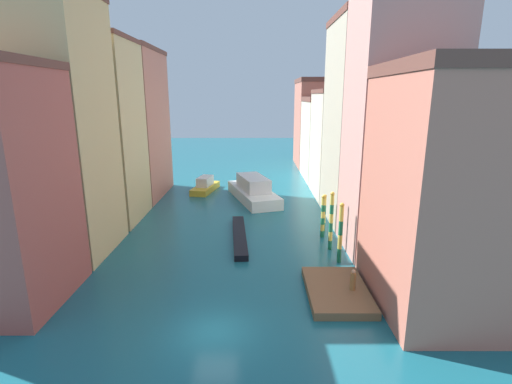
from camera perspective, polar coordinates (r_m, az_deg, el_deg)
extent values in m
plane|color=#196070|center=(45.09, -2.85, -2.34)|extent=(154.00, 154.00, 0.00)
cube|color=#DBB77A|center=(34.36, -27.93, 8.04)|extent=(7.40, 8.07, 20.25)
cube|color=#DBB77A|center=(42.28, -22.35, 8.02)|extent=(7.40, 8.07, 18.09)
cube|color=brown|center=(42.46, -23.60, 20.52)|extent=(7.55, 8.23, 0.45)
cube|color=#C6705B|center=(51.75, -18.15, 9.36)|extent=(7.40, 11.55, 18.16)
cube|color=brown|center=(51.91, -18.99, 19.67)|extent=(7.55, 11.78, 0.53)
cube|color=#C6705B|center=(25.41, 26.66, -0.61)|extent=(7.40, 9.85, 14.03)
cube|color=brown|center=(24.78, 28.63, 16.18)|extent=(7.55, 10.05, 0.78)
cube|color=tan|center=(32.88, 20.61, 9.38)|extent=(7.40, 7.03, 21.18)
cube|color=#BCB299|center=(40.98, 16.43, 9.59)|extent=(7.40, 9.68, 19.89)
cube|color=brown|center=(41.53, 17.51, 23.82)|extent=(7.55, 9.87, 0.64)
cube|color=beige|center=(50.90, 13.09, 6.79)|extent=(7.40, 9.73, 13.15)
cube|color=brown|center=(50.51, 13.53, 14.51)|extent=(7.55, 9.93, 0.54)
cube|color=beige|center=(61.46, 10.84, 7.59)|extent=(7.40, 11.14, 12.00)
cube|color=brown|center=(61.07, 11.13, 13.55)|extent=(7.55, 11.36, 0.76)
cube|color=#C6705B|center=(72.95, 9.19, 9.94)|extent=(7.40, 11.63, 15.20)
cube|color=brown|center=(72.81, 9.45, 16.21)|extent=(7.55, 11.86, 0.77)
cube|color=brown|center=(26.63, 12.14, -14.35)|extent=(3.96, 6.23, 0.53)
cylinder|color=olive|center=(26.18, 14.45, -12.92)|extent=(0.36, 0.36, 1.17)
sphere|color=tan|center=(25.87, 14.55, -11.51)|extent=(0.26, 0.26, 0.26)
cylinder|color=#197247|center=(31.24, 12.48, -9.28)|extent=(0.34, 0.34, 1.15)
cylinder|color=#E5D14C|center=(30.80, 12.59, -7.32)|extent=(0.34, 0.34, 1.15)
cylinder|color=#197247|center=(30.41, 12.71, -5.30)|extent=(0.34, 0.34, 1.15)
cylinder|color=#E5D14C|center=(30.05, 12.83, -3.24)|extent=(0.34, 0.34, 1.15)
sphere|color=gold|center=(29.85, 12.90, -1.94)|extent=(0.37, 0.37, 0.37)
cylinder|color=#197247|center=(33.60, 11.14, -7.81)|extent=(0.33, 0.33, 0.80)
cylinder|color=#E5D14C|center=(33.31, 11.21, -6.53)|extent=(0.33, 0.33, 0.80)
cylinder|color=#197247|center=(33.03, 11.27, -5.22)|extent=(0.33, 0.33, 0.80)
cylinder|color=#E5D14C|center=(32.78, 11.34, -3.90)|extent=(0.33, 0.33, 0.80)
cylinder|color=#197247|center=(32.54, 11.41, -2.55)|extent=(0.33, 0.33, 0.80)
cylinder|color=#E5D14C|center=(32.32, 11.48, -1.18)|extent=(0.33, 0.33, 0.80)
sphere|color=gold|center=(32.19, 11.53, -0.27)|extent=(0.36, 0.36, 0.36)
cylinder|color=#197247|center=(36.30, 10.00, -6.20)|extent=(0.36, 0.36, 0.63)
cylinder|color=#E5D14C|center=(36.09, 10.04, -5.27)|extent=(0.36, 0.36, 0.63)
cylinder|color=#197247|center=(35.89, 10.08, -4.33)|extent=(0.36, 0.36, 0.63)
cylinder|color=#E5D14C|center=(35.70, 10.13, -3.37)|extent=(0.36, 0.36, 0.63)
cylinder|color=#197247|center=(35.51, 10.17, -2.41)|extent=(0.36, 0.36, 0.63)
cylinder|color=#E5D14C|center=(35.34, 10.22, -1.43)|extent=(0.36, 0.36, 0.63)
sphere|color=gold|center=(35.22, 10.25, -0.71)|extent=(0.40, 0.40, 0.40)
cylinder|color=#197247|center=(37.70, 10.26, -5.23)|extent=(0.25, 0.25, 0.88)
cylinder|color=#E5D14C|center=(37.42, 10.32, -3.96)|extent=(0.25, 0.25, 0.88)
cylinder|color=#197247|center=(37.16, 10.38, -2.68)|extent=(0.25, 0.25, 0.88)
cylinder|color=#E5D14C|center=(36.92, 10.44, -1.37)|extent=(0.25, 0.25, 0.88)
sphere|color=gold|center=(36.78, 10.47, -0.57)|extent=(0.27, 0.27, 0.27)
cube|color=white|center=(48.33, -0.34, -0.36)|extent=(7.15, 12.10, 1.34)
cube|color=silver|center=(47.98, -0.34, 1.37)|extent=(4.52, 6.71, 1.67)
cube|color=black|center=(35.41, -2.42, -6.61)|extent=(1.90, 10.30, 0.53)
cube|color=gold|center=(53.11, -7.55, 0.56)|extent=(3.49, 6.79, 0.81)
cube|color=silver|center=(52.88, -7.59, 1.64)|extent=(2.13, 3.36, 1.24)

